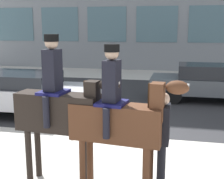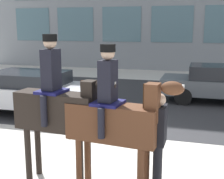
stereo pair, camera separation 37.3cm
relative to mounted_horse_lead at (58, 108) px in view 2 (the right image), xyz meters
The scene contains 7 objects.
ground_plane 2.59m from the mounted_horse_lead, 77.45° to the left, with size 80.00×80.00×0.00m, color beige.
road_surface 7.04m from the mounted_horse_lead, 86.04° to the left, with size 25.27×8.50×0.01m.
mounted_horse_lead is the anchor object (origin of this frame).
mounted_horse_companion 1.05m from the mounted_horse_lead, ahead, with size 1.94×0.65×2.48m.
pedestrian_bystander 1.75m from the mounted_horse_lead, ahead, with size 0.83×0.43×1.74m.
street_car_near_lane 4.92m from the mounted_horse_lead, 125.82° to the left, with size 4.66×2.05×1.33m.
street_car_far_lane 7.82m from the mounted_horse_lead, 66.27° to the left, with size 4.48×1.83×1.36m.
Camera 2 is at (1.84, -6.85, 2.74)m, focal length 50.00 mm.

